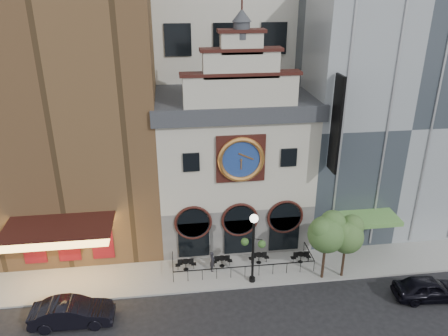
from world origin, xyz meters
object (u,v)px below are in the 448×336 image
car_right (429,288)px  car_left (72,313)px  tree_right (327,231)px  bistro_2 (259,258)px  lamppost (253,241)px  tree_left (347,234)px  bistro_0 (186,264)px  bistro_1 (222,261)px  pedestrian (212,261)px  bistro_3 (301,257)px

car_right → car_left: car_left is taller
car_right → tree_right: bearing=69.1°
bistro_2 → tree_right: 6.03m
bistro_2 → car_left: bearing=-160.2°
lamppost → tree_left: bearing=20.0°
tree_left → bistro_0: bearing=169.3°
bistro_2 → car_right: bearing=-26.3°
bistro_1 → tree_right: (7.26, -2.26, 3.46)m
bistro_1 → lamppost: 4.14m
car_right → pedestrian: (-14.61, 4.87, 0.15)m
bistro_0 → car_left: (-7.49, -4.61, 0.25)m
bistro_3 → tree_right: (1.09, -1.99, 3.46)m
bistro_0 → car_left: car_left is taller
bistro_3 → bistro_0: bearing=178.8°
bistro_1 → car_right: car_right is taller
bistro_3 → car_left: 17.04m
pedestrian → bistro_0: bearing=88.0°
car_left → tree_right: 17.99m
bistro_0 → bistro_3: (8.96, -0.19, 0.00)m
bistro_3 → tree_left: bearing=-37.5°
bistro_1 → bistro_3: bearing=-2.4°
car_right → tree_left: size_ratio=0.99×
car_right → car_left: (-24.10, 0.63, 0.03)m
bistro_3 → car_right: size_ratio=0.33×
car_right → car_left: bearing=92.6°
bistro_2 → lamppost: size_ratio=0.28×
lamppost → tree_left: lamppost is taller
bistro_1 → car_right: size_ratio=0.33×
bistro_3 → car_left: size_ratio=0.30×
bistro_0 → car_right: size_ratio=0.33×
tree_left → tree_right: tree_right is taller
bistro_3 → car_right: 9.16m
car_right → tree_left: (-5.04, 3.05, 2.93)m
car_right → lamppost: 12.58m
bistro_0 → pedestrian: pedestrian is taller
bistro_0 → lamppost: 5.97m
car_right → pedestrian: 15.40m
car_right → lamppost: size_ratio=0.87×
pedestrian → lamppost: (2.76, -1.64, 2.62)m
pedestrian → tree_left: (9.57, -1.81, 2.78)m
bistro_3 → lamppost: (-4.20, -1.83, 2.98)m
bistro_1 → bistro_2: same height
bistro_2 → car_right: 12.17m
bistro_2 → car_left: (-13.19, -4.75, 0.25)m
car_right → bistro_2: bearing=67.9°
bistro_1 → bistro_2: size_ratio=1.00×
pedestrian → tree_right: tree_right is taller
lamppost → tree_left: size_ratio=1.13×
bistro_1 → bistro_3: (6.17, -0.26, 0.00)m
tree_right → car_right: bearing=-25.0°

